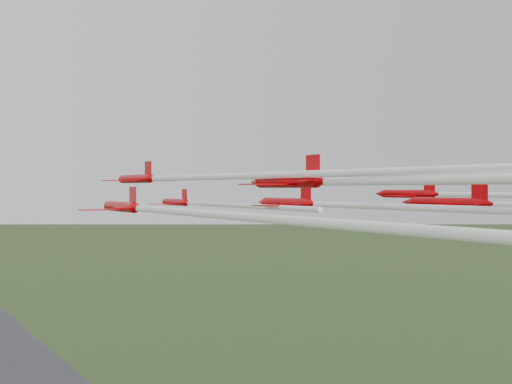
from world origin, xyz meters
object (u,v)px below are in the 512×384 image
jet_row4_left (379,180)px  jet_row2_right (384,183)px  jet_lead (200,204)px  jet_row3_right (473,195)px  jet_row3_left (181,212)px  jet_row3_mid (385,206)px  jet_row2_left (198,177)px

jet_row4_left → jet_row2_right: bearing=47.0°
jet_lead → jet_row3_right: (23.16, -28.73, 1.39)m
jet_row3_left → jet_row4_left: bearing=-35.3°
jet_row3_right → jet_row2_right: bearing=151.6°
jet_row3_mid → jet_row3_right: jet_row3_right is taller
jet_row3_left → jet_row3_right: jet_row3_right is taller
jet_row3_mid → jet_row4_left: size_ratio=1.19×
jet_row2_left → jet_row2_right: jet_row2_left is taller
jet_row3_left → jet_row4_left: (11.97, -8.90, 2.36)m
jet_row2_left → jet_lead: bearing=60.1°
jet_row3_left → jet_row3_right: 44.68m
jet_row4_left → jet_row3_mid: bearing=46.0°
jet_row2_left → jet_row3_left: 21.38m
jet_row3_right → jet_row4_left: bearing=-153.3°
jet_lead → jet_row4_left: size_ratio=0.82×
jet_row2_left → jet_row4_left: jet_row2_left is taller
jet_row2_left → jet_row3_right: bearing=-18.3°
jet_lead → jet_row3_left: (-20.58, -37.74, 0.40)m
jet_row2_left → jet_row4_left: (1.42, -27.26, -0.62)m
jet_lead → jet_row2_left: (-10.04, -19.38, 3.38)m
jet_lead → jet_row3_mid: size_ratio=0.69×
jet_row3_left → jet_row3_mid: bearing=5.3°
jet_row2_left → jet_row3_mid: size_ratio=0.99×
jet_row2_left → jet_row3_mid: (11.66, -16.84, -2.94)m
jet_row2_right → jet_row3_mid: size_ratio=1.07×
jet_lead → jet_row4_left: jet_row4_left is taller
jet_row3_left → jet_row3_mid: 22.25m
jet_lead → jet_row2_right: jet_row2_right is taller
jet_row2_right → jet_row4_left: bearing=-133.3°
jet_row2_right → jet_row3_left: 36.43m
jet_row3_left → jet_row3_mid: (22.20, 1.51, 0.04)m
jet_row2_left → jet_row4_left: size_ratio=1.18×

